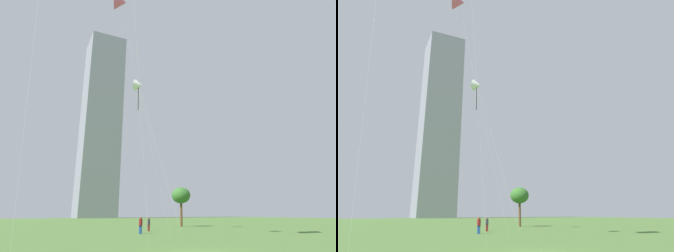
{
  "view_description": "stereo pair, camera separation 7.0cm",
  "coord_description": "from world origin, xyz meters",
  "views": [
    {
      "loc": [
        -10.22,
        -12.68,
        2.11
      ],
      "look_at": [
        2.84,
        7.73,
        9.52
      ],
      "focal_mm": 30.71,
      "sensor_mm": 36.0,
      "label": 1
    },
    {
      "loc": [
        -10.16,
        -12.72,
        2.11
      ],
      "look_at": [
        2.84,
        7.73,
        9.52
      ],
      "focal_mm": 30.71,
      "sensor_mm": 36.0,
      "label": 2
    }
  ],
  "objects": [
    {
      "name": "person_standing_1",
      "position": [
        5.18,
        16.97,
        1.03
      ],
      "size": [
        0.4,
        0.4,
        1.79
      ],
      "rotation": [
        0.0,
        0.0,
        5.47
      ],
      "color": "#1E478C",
      "rests_on": "ground"
    },
    {
      "name": "kite_flying_1",
      "position": [
        -0.72,
        11.6,
        23.88
      ],
      "size": [
        7.22,
        2.12,
        24.8
      ],
      "color": "silver",
      "rests_on": "ground"
    },
    {
      "name": "park_tree_0",
      "position": [
        19.33,
        29.28,
        5.09
      ],
      "size": [
        3.23,
        3.23,
        6.52
      ],
      "color": "brown",
      "rests_on": "ground"
    },
    {
      "name": "person_standing_2",
      "position": [
        8.13,
        20.49,
        0.96
      ],
      "size": [
        0.37,
        0.37,
        1.66
      ],
      "rotation": [
        0.0,
        0.0,
        5.63
      ],
      "color": "maroon",
      "rests_on": "ground"
    },
    {
      "name": "distant_highrise_0",
      "position": [
        41.23,
        139.28,
        51.43
      ],
      "size": [
        22.27,
        23.96,
        102.85
      ],
      "primitive_type": "cube",
      "rotation": [
        0.0,
        0.0,
        -0.12
      ],
      "color": "gray",
      "rests_on": "ground"
    },
    {
      "name": "kite_flying_2",
      "position": [
        7.57,
        23.4,
        20.82
      ],
      "size": [
        4.38,
        7.27,
        21.79
      ],
      "color": "silver",
      "rests_on": "ground"
    }
  ]
}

